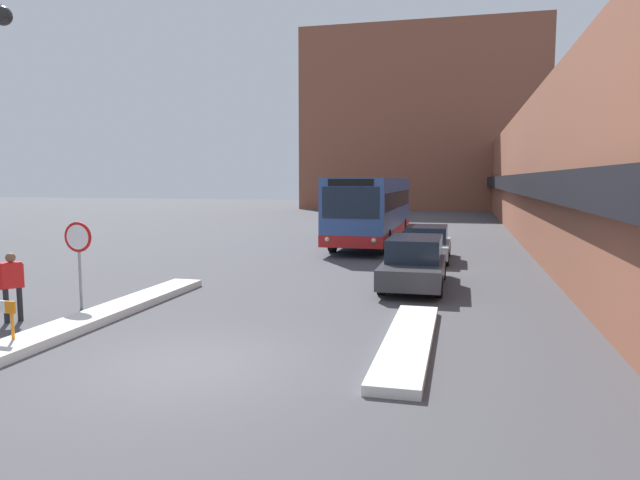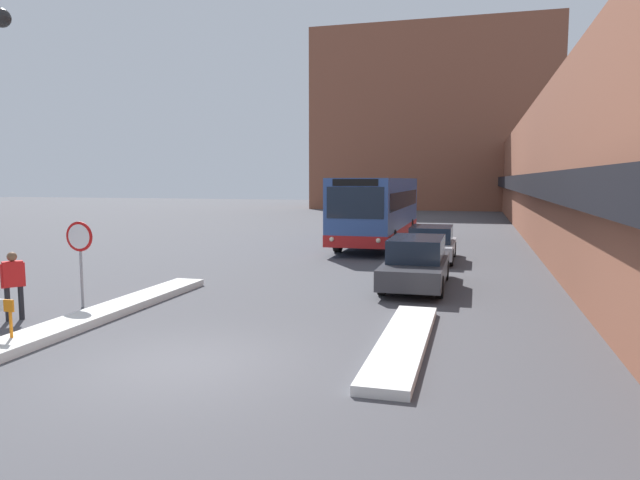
{
  "view_description": "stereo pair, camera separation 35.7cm",
  "coord_description": "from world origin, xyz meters",
  "views": [
    {
      "loc": [
        4.55,
        -8.89,
        3.25
      ],
      "look_at": [
        0.85,
        5.99,
        1.63
      ],
      "focal_mm": 32.0,
      "sensor_mm": 36.0,
      "label": 1
    },
    {
      "loc": [
        4.9,
        -8.8,
        3.25
      ],
      "look_at": [
        0.85,
        5.99,
        1.63
      ],
      "focal_mm": 32.0,
      "sensor_mm": 36.0,
      "label": 2
    }
  ],
  "objects": [
    {
      "name": "ground_plane",
      "position": [
        0.0,
        0.0,
        0.0
      ],
      "size": [
        160.0,
        160.0,
        0.0
      ],
      "primitive_type": "plane",
      "color": "#47474C"
    },
    {
      "name": "pedestrian",
      "position": [
        -5.37,
        1.84,
        0.96
      ],
      "size": [
        0.42,
        0.46,
        1.6
      ],
      "rotation": [
        0.0,
        0.0,
        0.92
      ],
      "color": "#232328",
      "rests_on": "ground_plane"
    },
    {
      "name": "city_bus",
      "position": [
        0.17,
        19.49,
        1.8
      ],
      "size": [
        2.73,
        11.45,
        3.32
      ],
      "color": "#335193",
      "rests_on": "ground_plane"
    },
    {
      "name": "building_row_right",
      "position": [
        9.97,
        24.0,
        3.52
      ],
      "size": [
        5.5,
        60.0,
        7.06
      ],
      "color": "brown",
      "rests_on": "ground_plane"
    },
    {
      "name": "snow_bank_right",
      "position": [
        3.6,
        2.14,
        0.09
      ],
      "size": [
        0.9,
        5.67,
        0.17
      ],
      "color": "silver",
      "rests_on": "ground_plane"
    },
    {
      "name": "parked_car_middle",
      "position": [
        3.2,
        14.44,
        0.7
      ],
      "size": [
        1.87,
        4.3,
        1.38
      ],
      "color": "#B7B7BC",
      "rests_on": "ground_plane"
    },
    {
      "name": "building_backdrop_far",
      "position": [
        0.0,
        55.95,
        9.8
      ],
      "size": [
        26.0,
        8.0,
        19.59
      ],
      "color": "brown",
      "rests_on": "ground_plane"
    },
    {
      "name": "snow_bank_left",
      "position": [
        -3.6,
        2.69,
        0.09
      ],
      "size": [
        0.9,
        8.59,
        0.19
      ],
      "color": "silver",
      "rests_on": "ground_plane"
    },
    {
      "name": "parked_car_front",
      "position": [
        3.2,
        8.51,
        0.75
      ],
      "size": [
        1.8,
        4.84,
        1.51
      ],
      "color": "#38383D",
      "rests_on": "ground_plane"
    },
    {
      "name": "stop_sign",
      "position": [
        -4.77,
        3.42,
        1.59
      ],
      "size": [
        0.76,
        0.08,
        2.2
      ],
      "color": "gray",
      "rests_on": "ground_plane"
    }
  ]
}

